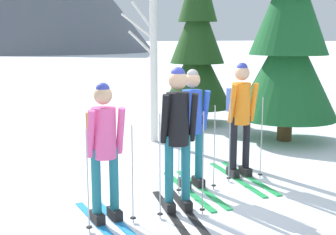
# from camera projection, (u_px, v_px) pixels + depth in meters

# --- Properties ---
(ground_plane) EXTENTS (400.00, 400.00, 0.00)m
(ground_plane) POSITION_uv_depth(u_px,v_px,m) (169.00, 201.00, 5.94)
(ground_plane) COLOR white
(skier_in_pink) EXTENTS (0.61, 1.63, 1.66)m
(skier_in_pink) POSITION_uv_depth(u_px,v_px,m) (104.00, 146.00, 5.12)
(skier_in_pink) COLOR #1E84D1
(skier_in_pink) RESTS_ON ground
(skier_in_black) EXTENTS (0.77, 1.66, 1.81)m
(skier_in_black) POSITION_uv_depth(u_px,v_px,m) (178.00, 133.00, 5.42)
(skier_in_black) COLOR black
(skier_in_black) RESTS_ON ground
(skier_in_blue) EXTENTS (0.65, 1.77, 1.73)m
(skier_in_blue) POSITION_uv_depth(u_px,v_px,m) (192.00, 122.00, 6.31)
(skier_in_blue) COLOR green
(skier_in_blue) RESTS_ON ground
(skier_in_orange) EXTENTS (0.69, 1.79, 1.78)m
(skier_in_orange) POSITION_uv_depth(u_px,v_px,m) (240.00, 113.00, 6.82)
(skier_in_orange) COLOR green
(skier_in_orange) RESTS_ON ground
(pine_tree_near) EXTENTS (2.11, 2.11, 5.09)m
(pine_tree_near) POSITION_uv_depth(u_px,v_px,m) (289.00, 29.00, 9.03)
(pine_tree_near) COLOR #51381E
(pine_tree_near) RESTS_ON ground
(pine_tree_mid) EXTENTS (1.78, 1.78, 4.29)m
(pine_tree_mid) POSITION_uv_depth(u_px,v_px,m) (197.00, 45.00, 11.02)
(pine_tree_mid) COLOR #51381E
(pine_tree_mid) RESTS_ON ground
(birch_tree_tall) EXTENTS (0.61, 0.55, 3.85)m
(birch_tree_tall) POSITION_uv_depth(u_px,v_px,m) (153.00, 48.00, 9.02)
(birch_tree_tall) COLOR silver
(birch_tree_tall) RESTS_ON ground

